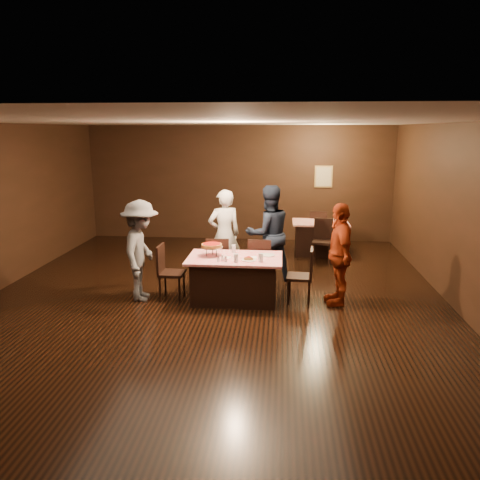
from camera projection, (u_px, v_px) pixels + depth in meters
The scene contains 22 objects.
room at pixel (210, 178), 7.35m from camera, with size 10.00×10.04×3.02m.
main_table at pixel (235, 279), 8.02m from camera, with size 1.60×1.00×0.77m, color red.
back_table at pixel (320, 238), 11.07m from camera, with size 1.30×0.90×0.77m, color #B3190B.
chair_far_left at pixel (218, 261), 8.76m from camera, with size 0.42×0.42×0.95m, color black.
chair_far_right at pixel (260, 262), 8.69m from camera, with size 0.42×0.42×0.95m, color black.
chair_end_left at pixel (172, 272), 8.09m from camera, with size 0.42×0.42×0.95m, color black.
chair_end_right at pixel (299, 276), 7.90m from camera, with size 0.42×0.42×0.95m, color black.
chair_back_near at pixel (322, 241), 10.37m from camera, with size 0.42×0.42×0.95m, color black.
chair_back_far at pixel (318, 229), 11.63m from camera, with size 0.42×0.42×0.95m, color black.
diner_white_jacket at pixel (224, 235), 9.13m from camera, with size 0.64×0.42×1.77m, color silver.
diner_navy_hoodie at pixel (268, 234), 8.95m from camera, with size 0.91×0.71×1.87m, color black.
diner_grey_knit at pixel (141, 251), 7.96m from camera, with size 1.12×0.64×1.73m, color #5C5D62.
diner_red_shirt at pixel (339, 254), 7.77m from camera, with size 1.01×0.42×1.72m, color maroon.
pizza_stand at pixel (212, 246), 7.97m from camera, with size 0.38×0.38×0.22m.
plate_with_slice at pixel (249, 259), 7.72m from camera, with size 0.25×0.25×0.06m.
plate_empty at pixel (267, 255), 8.02m from camera, with size 0.25×0.25×0.01m, color white.
glass_front_left at pixel (236, 258), 7.62m from camera, with size 0.08×0.08×0.14m, color silver.
glass_front_right at pixel (261, 258), 7.63m from camera, with size 0.08×0.08×0.14m, color silver.
glass_back at pixel (234, 249), 8.21m from camera, with size 0.08×0.08×0.14m, color silver.
condiments at pixel (222, 259), 7.66m from camera, with size 0.17×0.10×0.09m.
napkin_center at pixel (252, 257), 7.90m from camera, with size 0.16×0.16×0.01m, color white.
napkin_left at pixel (226, 258), 7.89m from camera, with size 0.16×0.16×0.01m, color white.
Camera 1 is at (1.14, -7.30, 2.87)m, focal length 35.00 mm.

